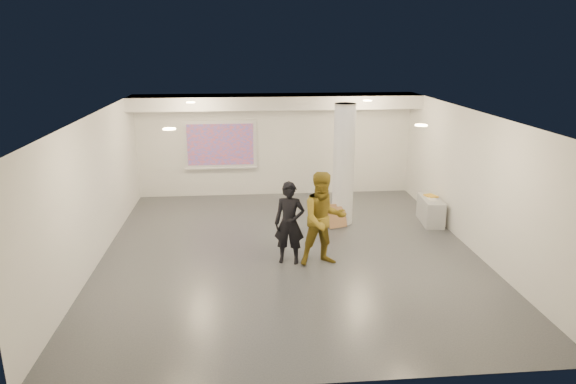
{
  "coord_description": "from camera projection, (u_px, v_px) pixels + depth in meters",
  "views": [
    {
      "loc": [
        -0.97,
        -10.3,
        4.4
      ],
      "look_at": [
        0.0,
        0.4,
        1.25
      ],
      "focal_mm": 32.0,
      "sensor_mm": 36.0,
      "label": 1
    }
  ],
  "objects": [
    {
      "name": "wall_left",
      "position": [
        94.0,
        191.0,
        10.4
      ],
      "size": [
        0.01,
        9.0,
        3.0
      ],
      "primitive_type": "cube",
      "color": "silver",
      "rests_on": "floor"
    },
    {
      "name": "papers_stack",
      "position": [
        432.0,
        199.0,
        12.72
      ],
      "size": [
        0.22,
        0.28,
        0.02
      ],
      "primitive_type": "cube",
      "rotation": [
        0.0,
        0.0,
        -0.03
      ],
      "color": "silver",
      "rests_on": "credenza"
    },
    {
      "name": "woman",
      "position": [
        289.0,
        223.0,
        10.44
      ],
      "size": [
        0.7,
        0.54,
        1.71
      ],
      "primitive_type": "imported",
      "rotation": [
        0.0,
        0.0,
        -0.22
      ],
      "color": "black",
      "rests_on": "floor"
    },
    {
      "name": "downlight_se",
      "position": [
        421.0,
        125.0,
        9.09
      ],
      "size": [
        0.22,
        0.22,
        0.02
      ],
      "primitive_type": "cylinder",
      "color": "#FFDB91",
      "rests_on": "ceiling"
    },
    {
      "name": "wall_right",
      "position": [
        474.0,
        181.0,
        11.09
      ],
      "size": [
        0.01,
        9.0,
        3.0
      ],
      "primitive_type": "cube",
      "color": "silver",
      "rests_on": "floor"
    },
    {
      "name": "wall_back",
      "position": [
        275.0,
        145.0,
        15.05
      ],
      "size": [
        8.0,
        0.01,
        3.0
      ],
      "primitive_type": "cube",
      "color": "silver",
      "rests_on": "floor"
    },
    {
      "name": "man",
      "position": [
        324.0,
        219.0,
        10.32
      ],
      "size": [
        1.05,
        0.88,
        1.95
      ],
      "primitive_type": "imported",
      "rotation": [
        0.0,
        0.0,
        0.16
      ],
      "color": "olive",
      "rests_on": "floor"
    },
    {
      "name": "wall_front",
      "position": [
        323.0,
        282.0,
        6.44
      ],
      "size": [
        8.0,
        0.01,
        3.0
      ],
      "primitive_type": "cube",
      "color": "silver",
      "rests_on": "floor"
    },
    {
      "name": "ceiling",
      "position": [
        290.0,
        114.0,
        10.32
      ],
      "size": [
        8.0,
        9.0,
        0.01
      ],
      "primitive_type": "cube",
      "color": "silver",
      "rests_on": "floor"
    },
    {
      "name": "cardboard_front",
      "position": [
        337.0,
        217.0,
        12.61
      ],
      "size": [
        0.51,
        0.32,
        0.51
      ],
      "primitive_type": "cube",
      "rotation": [
        -0.28,
        0.0,
        0.3
      ],
      "color": "#A17249",
      "rests_on": "floor"
    },
    {
      "name": "soffit_band",
      "position": [
        276.0,
        102.0,
        14.15
      ],
      "size": [
        8.0,
        1.1,
        0.36
      ],
      "primitive_type": "cube",
      "color": "silver",
      "rests_on": "ceiling"
    },
    {
      "name": "credenza",
      "position": [
        431.0,
        211.0,
        12.91
      ],
      "size": [
        0.56,
        1.13,
        0.64
      ],
      "primitive_type": "cube",
      "rotation": [
        0.0,
        0.0,
        -0.1
      ],
      "color": "#9FA2A4",
      "rests_on": "floor"
    },
    {
      "name": "downlight_sw",
      "position": [
        169.0,
        129.0,
        8.7
      ],
      "size": [
        0.22,
        0.22,
        0.02
      ],
      "primitive_type": "cylinder",
      "color": "#FFDB91",
      "rests_on": "ceiling"
    },
    {
      "name": "postit_pad",
      "position": [
        431.0,
        196.0,
        12.98
      ],
      "size": [
        0.32,
        0.38,
        0.03
      ],
      "primitive_type": "cube",
      "rotation": [
        0.0,
        0.0,
        0.31
      ],
      "color": "gold",
      "rests_on": "credenza"
    },
    {
      "name": "downlight_ne",
      "position": [
        367.0,
        101.0,
        12.91
      ],
      "size": [
        0.22,
        0.22,
        0.02
      ],
      "primitive_type": "cylinder",
      "color": "#FFDB91",
      "rests_on": "ceiling"
    },
    {
      "name": "downlight_nw",
      "position": [
        191.0,
        102.0,
        12.53
      ],
      "size": [
        0.22,
        0.22,
        0.02
      ],
      "primitive_type": "cylinder",
      "color": "#FFDB91",
      "rests_on": "ceiling"
    },
    {
      "name": "projection_screen",
      "position": [
        220.0,
        145.0,
        14.85
      ],
      "size": [
        2.1,
        0.13,
        1.42
      ],
      "color": "silver",
      "rests_on": "wall_back"
    },
    {
      "name": "cardboard_back",
      "position": [
        329.0,
        215.0,
        12.69
      ],
      "size": [
        0.51,
        0.19,
        0.55
      ],
      "primitive_type": "cube",
      "rotation": [
        -0.24,
        0.0,
        0.03
      ],
      "color": "#A17249",
      "rests_on": "floor"
    },
    {
      "name": "floor",
      "position": [
        290.0,
        252.0,
        11.17
      ],
      "size": [
        8.0,
        9.0,
        0.01
      ],
      "primitive_type": "cube",
      "color": "#393C41",
      "rests_on": "ground"
    },
    {
      "name": "column",
      "position": [
        344.0,
        165.0,
        12.6
      ],
      "size": [
        0.52,
        0.52,
        3.0
      ],
      "primitive_type": "cylinder",
      "color": "silver",
      "rests_on": "floor"
    }
  ]
}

